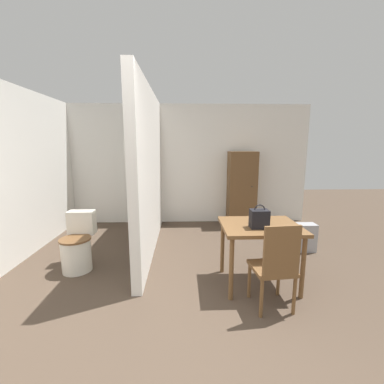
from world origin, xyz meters
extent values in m
cube|color=white|center=(0.00, 4.06, 1.25)|extent=(5.50, 0.12, 2.50)
cube|color=white|center=(-2.31, 2.00, 1.25)|extent=(0.12, 5.00, 2.50)
cube|color=white|center=(-0.44, 2.59, 1.25)|extent=(0.12, 2.84, 2.50)
cube|color=brown|center=(0.99, 1.39, 0.73)|extent=(0.90, 0.74, 0.04)
cylinder|color=brown|center=(0.60, 1.08, 0.35)|extent=(0.05, 0.05, 0.71)
cylinder|color=brown|center=(1.38, 1.08, 0.35)|extent=(0.05, 0.05, 0.71)
cylinder|color=brown|center=(0.60, 1.70, 0.35)|extent=(0.05, 0.05, 0.71)
cylinder|color=brown|center=(1.38, 1.70, 0.35)|extent=(0.05, 0.05, 0.71)
cube|color=brown|center=(0.99, 0.96, 0.42)|extent=(0.43, 0.43, 0.04)
cube|color=brown|center=(1.01, 0.78, 0.68)|extent=(0.36, 0.06, 0.49)
cylinder|color=brown|center=(0.81, 1.11, 0.20)|extent=(0.04, 0.04, 0.40)
cylinder|color=brown|center=(1.14, 1.14, 0.20)|extent=(0.04, 0.04, 0.40)
cylinder|color=brown|center=(0.84, 0.77, 0.20)|extent=(0.04, 0.04, 0.40)
cylinder|color=brown|center=(1.17, 0.81, 0.20)|extent=(0.04, 0.04, 0.40)
cylinder|color=silver|center=(-1.34, 1.81, 0.21)|extent=(0.38, 0.38, 0.43)
cylinder|color=brown|center=(-1.34, 1.81, 0.44)|extent=(0.40, 0.40, 0.02)
cube|color=silver|center=(-1.34, 2.07, 0.59)|extent=(0.36, 0.18, 0.33)
cube|color=black|center=(0.93, 1.28, 0.85)|extent=(0.20, 0.15, 0.21)
torus|color=black|center=(0.93, 1.28, 0.95)|extent=(0.12, 0.01, 0.12)
cube|color=brown|center=(1.31, 3.78, 0.77)|extent=(0.57, 0.40, 1.54)
sphere|color=black|center=(1.47, 3.57, 0.85)|extent=(0.02, 0.02, 0.02)
cube|color=#9E9EA3|center=(2.02, 2.35, 0.22)|extent=(0.31, 0.20, 0.44)
camera|label=1|loc=(0.08, -1.46, 1.66)|focal=24.00mm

